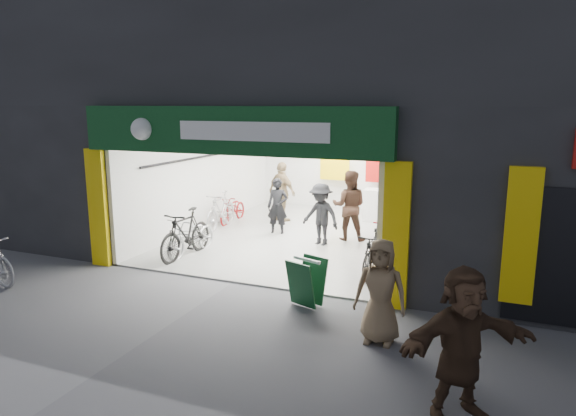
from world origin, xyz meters
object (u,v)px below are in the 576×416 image
Objects in this scene: pedestrian_near at (380,291)px; sandwich_board at (307,281)px; bike_left_front at (192,236)px; bike_right_front at (372,253)px.

pedestrian_near is 1.89× the size of sandwich_board.
bike_right_front is (4.30, 0.18, 0.00)m from bike_left_front.
sandwich_board is (-1.50, 0.91, -0.34)m from pedestrian_near.
pedestrian_near reaches higher than sandwich_board.
sandwich_board is at bearing -107.62° from bike_right_front.
bike_right_front is 1.87× the size of sandwich_board.
pedestrian_near reaches higher than bike_right_front.
bike_right_front is 3.11m from pedestrian_near.
bike_right_front is 0.99× the size of pedestrian_near.
sandwich_board is (-0.70, -2.09, -0.01)m from bike_right_front.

